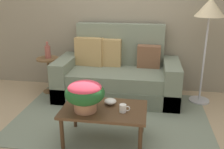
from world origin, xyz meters
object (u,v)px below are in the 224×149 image
coffee_table (104,112)px  couch (117,76)px  floor_lamp (209,14)px  potted_plant (85,93)px  side_table (48,69)px  coffee_mug (123,108)px  table_vase (48,51)px  snack_bowl (110,101)px

coffee_table → couch: bearing=91.5°
floor_lamp → potted_plant: size_ratio=3.62×
couch → floor_lamp: 1.67m
coffee_table → side_table: side_table is taller
coffee_table → coffee_mug: size_ratio=8.03×
coffee_table → floor_lamp: bearing=45.3°
floor_lamp → potted_plant: (-1.49, -1.40, -0.73)m
coffee_table → table_vase: table_vase is taller
side_table → floor_lamp: size_ratio=0.39×
couch → table_vase: couch is taller
potted_plant → snack_bowl: size_ratio=3.09×
couch → potted_plant: size_ratio=4.44×
side_table → table_vase: 0.30m
couch → table_vase: (-1.16, -0.01, 0.38)m
potted_plant → snack_bowl: (0.25, 0.20, -0.17)m
coffee_table → coffee_mug: bearing=-13.4°
couch → side_table: 1.17m
couch → coffee_mug: 1.40m
couch → snack_bowl: size_ratio=13.73×
couch → coffee_mug: bearing=-79.3°
coffee_table → snack_bowl: (0.05, 0.11, 0.09)m
couch → floor_lamp: size_ratio=1.23×
couch → floor_lamp: (1.33, -0.01, 1.01)m
side_table → couch: bearing=0.8°
snack_bowl → coffee_table: bearing=-114.8°
potted_plant → coffee_mug: potted_plant is taller
side_table → floor_lamp: (2.50, 0.01, 0.94)m
table_vase → coffee_mug: bearing=-43.8°
table_vase → floor_lamp: bearing=0.1°
potted_plant → coffee_table: bearing=23.9°
potted_plant → couch: bearing=83.5°
side_table → coffee_mug: (1.43, -1.36, 0.04)m
floor_lamp → coffee_mug: bearing=-128.2°
coffee_mug → table_vase: 1.98m
side_table → table_vase: bearing=15.6°
floor_lamp → snack_bowl: 1.95m
coffee_mug → side_table: bearing=136.5°
coffee_table → side_table: bearing=132.8°
table_vase → snack_bowl: bearing=-43.8°
snack_bowl → table_vase: bearing=136.2°
coffee_table → floor_lamp: 2.09m
couch → coffee_table: size_ratio=2.02×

